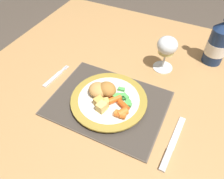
# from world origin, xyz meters

# --- Properties ---
(ground_plane) EXTENTS (6.00, 6.00, 0.00)m
(ground_plane) POSITION_xyz_m (0.00, 0.00, 0.00)
(ground_plane) COLOR #4C4238
(dining_table) EXTENTS (1.13, 1.01, 0.74)m
(dining_table) POSITION_xyz_m (0.00, 0.00, 0.65)
(dining_table) COLOR #AD7F4C
(dining_table) RESTS_ON ground
(placemat) EXTENTS (0.37, 0.28, 0.01)m
(placemat) POSITION_xyz_m (-0.02, -0.12, 0.74)
(placemat) COLOR brown
(placemat) RESTS_ON dining_table
(dinner_plate) EXTENTS (0.25, 0.25, 0.02)m
(dinner_plate) POSITION_xyz_m (-0.02, -0.12, 0.76)
(dinner_plate) COLOR silver
(dinner_plate) RESTS_ON placemat
(breaded_croquettes) EXTENTS (0.11, 0.09, 0.04)m
(breaded_croquettes) POSITION_xyz_m (-0.05, -0.11, 0.79)
(breaded_croquettes) COLOR #A87033
(breaded_croquettes) RESTS_ON dinner_plate
(green_beans_pile) EXTENTS (0.07, 0.07, 0.02)m
(green_beans_pile) POSITION_xyz_m (0.02, -0.10, 0.77)
(green_beans_pile) COLOR #4CA84C
(green_beans_pile) RESTS_ON dinner_plate
(glazed_carrots) EXTENTS (0.08, 0.08, 0.02)m
(glazed_carrots) POSITION_xyz_m (0.03, -0.15, 0.78)
(glazed_carrots) COLOR orange
(glazed_carrots) RESTS_ON dinner_plate
(fork) EXTENTS (0.03, 0.13, 0.01)m
(fork) POSITION_xyz_m (-0.26, -0.10, 0.74)
(fork) COLOR silver
(fork) RESTS_ON dining_table
(table_knife) EXTENTS (0.03, 0.19, 0.01)m
(table_knife) POSITION_xyz_m (0.21, -0.19, 0.74)
(table_knife) COLOR silver
(table_knife) RESTS_ON dining_table
(wine_glass) EXTENTS (0.08, 0.08, 0.14)m
(wine_glass) POSITION_xyz_m (0.09, 0.13, 0.84)
(wine_glass) COLOR silver
(wine_glass) RESTS_ON dining_table
(bottle) EXTENTS (0.08, 0.08, 0.26)m
(bottle) POSITION_xyz_m (0.25, 0.26, 0.83)
(bottle) COLOR navy
(bottle) RESTS_ON dining_table
(roast_potatoes) EXTENTS (0.05, 0.05, 0.03)m
(roast_potatoes) POSITION_xyz_m (-0.03, -0.16, 0.78)
(roast_potatoes) COLOR #E5BC66
(roast_potatoes) RESTS_ON dinner_plate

